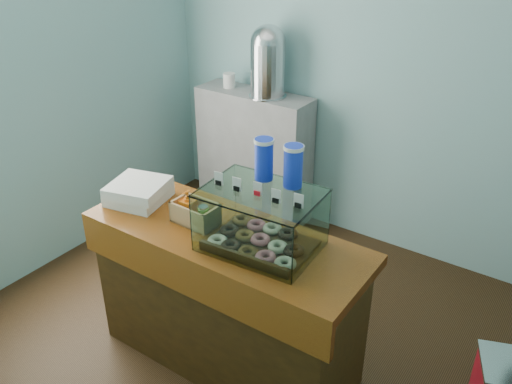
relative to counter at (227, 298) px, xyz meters
The scene contains 8 objects.
ground 0.52m from the counter, 90.00° to the left, with size 3.50×3.50×0.00m, color black.
room_shell 1.27m from the counter, 84.37° to the left, with size 3.54×3.04×2.82m.
counter is the anchor object (origin of this frame).
back_shelf 1.82m from the counter, 119.76° to the left, with size 1.00×0.32×1.10m, color gray.
display_case 0.65m from the counter, ahead, with size 0.61×0.46×0.53m.
condiment_crate 0.55m from the counter, behind, with size 0.25×0.16×0.18m.
pastry_boxes 0.81m from the counter, behind, with size 0.38×0.38×0.12m.
coffee_urn 1.97m from the counter, 115.90° to the left, with size 0.30×0.30×0.56m.
Camera 1 is at (1.53, -2.17, 2.46)m, focal length 38.00 mm.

